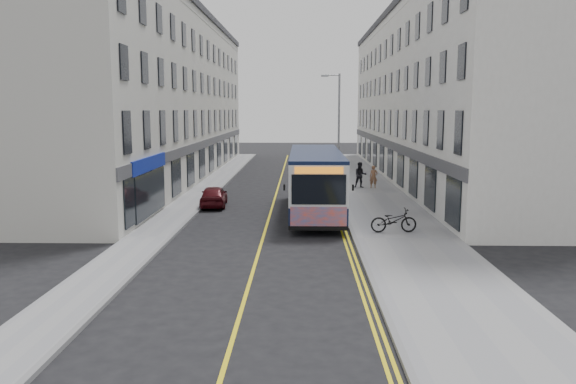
{
  "coord_description": "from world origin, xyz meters",
  "views": [
    {
      "loc": [
        1.68,
        -24.89,
        5.61
      ],
      "look_at": [
        1.03,
        2.19,
        1.6
      ],
      "focal_mm": 35.0,
      "sensor_mm": 36.0,
      "label": 1
    }
  ],
  "objects_px": {
    "car_white": "(311,168)",
    "car_maroon": "(214,196)",
    "streetlamp": "(338,127)",
    "pedestrian_near": "(374,177)",
    "bicycle": "(394,220)",
    "pedestrian_far": "(360,175)",
    "city_bus": "(315,180)"
  },
  "relations": [
    {
      "from": "city_bus",
      "to": "car_white",
      "type": "distance_m",
      "value": 17.51
    },
    {
      "from": "bicycle",
      "to": "pedestrian_near",
      "type": "xyz_separation_m",
      "value": [
        0.93,
        14.47,
        0.24
      ]
    },
    {
      "from": "car_white",
      "to": "car_maroon",
      "type": "xyz_separation_m",
      "value": [
        -5.9,
        -15.34,
        -0.02
      ]
    },
    {
      "from": "city_bus",
      "to": "bicycle",
      "type": "relative_size",
      "value": 5.62
    },
    {
      "from": "streetlamp",
      "to": "pedestrian_near",
      "type": "distance_m",
      "value": 4.35
    },
    {
      "from": "car_white",
      "to": "car_maroon",
      "type": "distance_m",
      "value": 16.43
    },
    {
      "from": "streetlamp",
      "to": "city_bus",
      "type": "distance_m",
      "value": 9.5
    },
    {
      "from": "pedestrian_near",
      "to": "car_white",
      "type": "bearing_deg",
      "value": 120.42
    },
    {
      "from": "city_bus",
      "to": "pedestrian_far",
      "type": "height_order",
      "value": "city_bus"
    },
    {
      "from": "car_maroon",
      "to": "pedestrian_far",
      "type": "bearing_deg",
      "value": -146.06
    },
    {
      "from": "pedestrian_far",
      "to": "car_white",
      "type": "distance_m",
      "value": 8.74
    },
    {
      "from": "city_bus",
      "to": "pedestrian_far",
      "type": "distance_m",
      "value": 10.03
    },
    {
      "from": "car_white",
      "to": "car_maroon",
      "type": "height_order",
      "value": "car_white"
    },
    {
      "from": "streetlamp",
      "to": "car_white",
      "type": "distance_m",
      "value": 9.42
    },
    {
      "from": "city_bus",
      "to": "bicycle",
      "type": "distance_m",
      "value": 6.24
    },
    {
      "from": "streetlamp",
      "to": "bicycle",
      "type": "bearing_deg",
      "value": -83.27
    },
    {
      "from": "pedestrian_near",
      "to": "streetlamp",
      "type": "bearing_deg",
      "value": -169.11
    },
    {
      "from": "streetlamp",
      "to": "pedestrian_near",
      "type": "height_order",
      "value": "streetlamp"
    },
    {
      "from": "bicycle",
      "to": "car_maroon",
      "type": "distance_m",
      "value": 11.73
    },
    {
      "from": "streetlamp",
      "to": "pedestrian_far",
      "type": "relative_size",
      "value": 4.43
    },
    {
      "from": "city_bus",
      "to": "bicycle",
      "type": "bearing_deg",
      "value": -56.35
    },
    {
      "from": "bicycle",
      "to": "pedestrian_far",
      "type": "distance_m",
      "value": 14.5
    },
    {
      "from": "streetlamp",
      "to": "pedestrian_near",
      "type": "relative_size",
      "value": 5.11
    },
    {
      "from": "streetlamp",
      "to": "car_white",
      "type": "height_order",
      "value": "streetlamp"
    },
    {
      "from": "pedestrian_far",
      "to": "car_white",
      "type": "height_order",
      "value": "pedestrian_far"
    },
    {
      "from": "streetlamp",
      "to": "car_white",
      "type": "relative_size",
      "value": 2.07
    },
    {
      "from": "city_bus",
      "to": "car_maroon",
      "type": "distance_m",
      "value": 6.34
    },
    {
      "from": "bicycle",
      "to": "city_bus",
      "type": "bearing_deg",
      "value": 29.46
    },
    {
      "from": "pedestrian_near",
      "to": "bicycle",
      "type": "bearing_deg",
      "value": -90.99
    },
    {
      "from": "pedestrian_far",
      "to": "streetlamp",
      "type": "bearing_deg",
      "value": -167.02
    },
    {
      "from": "pedestrian_far",
      "to": "car_maroon",
      "type": "relative_size",
      "value": 0.5
    },
    {
      "from": "streetlamp",
      "to": "car_maroon",
      "type": "distance_m",
      "value": 10.88
    }
  ]
}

